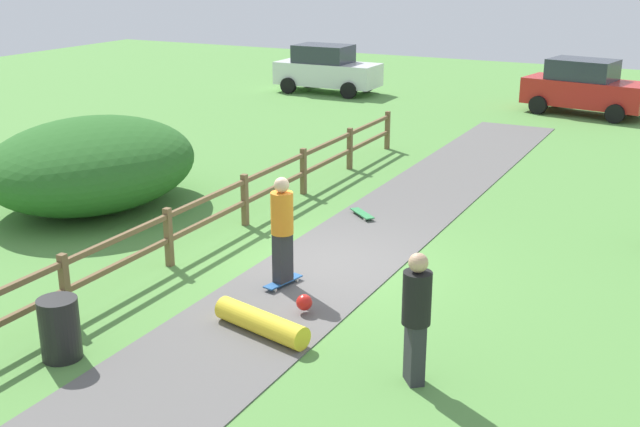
{
  "coord_description": "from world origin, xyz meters",
  "views": [
    {
      "loc": [
        6.02,
        -12.09,
        5.43
      ],
      "look_at": [
        -0.16,
        -0.03,
        1.0
      ],
      "focal_mm": 44.76,
      "sensor_mm": 36.0,
      "label": 1
    }
  ],
  "objects_px": {
    "skateboard_loose": "(362,213)",
    "parked_car_white": "(327,69)",
    "bush_large": "(92,164)",
    "skater_riding": "(282,226)",
    "parked_car_red": "(585,87)",
    "skater_fallen": "(265,321)",
    "bystander_black": "(416,312)",
    "trash_bin": "(60,329)"
  },
  "relations": [
    {
      "from": "parked_car_white",
      "to": "trash_bin",
      "type": "bearing_deg",
      "value": -72.67
    },
    {
      "from": "trash_bin",
      "to": "bystander_black",
      "type": "height_order",
      "value": "bystander_black"
    },
    {
      "from": "skater_riding",
      "to": "bystander_black",
      "type": "relative_size",
      "value": 1.05
    },
    {
      "from": "trash_bin",
      "to": "skateboard_loose",
      "type": "xyz_separation_m",
      "value": [
        1.17,
        7.67,
        -0.36
      ]
    },
    {
      "from": "skater_riding",
      "to": "bystander_black",
      "type": "xyz_separation_m",
      "value": [
        3.13,
        -1.99,
        -0.08
      ]
    },
    {
      "from": "skater_riding",
      "to": "skateboard_loose",
      "type": "bearing_deg",
      "value": 94.83
    },
    {
      "from": "bush_large",
      "to": "parked_car_white",
      "type": "bearing_deg",
      "value": 98.14
    },
    {
      "from": "bush_large",
      "to": "skateboard_loose",
      "type": "xyz_separation_m",
      "value": [
        5.66,
        2.02,
        -0.91
      ]
    },
    {
      "from": "skateboard_loose",
      "to": "parked_car_red",
      "type": "bearing_deg",
      "value": 81.27
    },
    {
      "from": "skater_riding",
      "to": "bystander_black",
      "type": "bearing_deg",
      "value": -32.39
    },
    {
      "from": "skater_fallen",
      "to": "parked_car_red",
      "type": "height_order",
      "value": "parked_car_red"
    },
    {
      "from": "skater_riding",
      "to": "trash_bin",
      "type": "bearing_deg",
      "value": -112.67
    },
    {
      "from": "trash_bin",
      "to": "parked_car_white",
      "type": "xyz_separation_m",
      "value": [
        -6.81,
        21.81,
        0.51
      ]
    },
    {
      "from": "skater_fallen",
      "to": "bystander_black",
      "type": "distance_m",
      "value": 2.65
    },
    {
      "from": "skateboard_loose",
      "to": "parked_car_white",
      "type": "distance_m",
      "value": 16.27
    },
    {
      "from": "skateboard_loose",
      "to": "bush_large",
      "type": "bearing_deg",
      "value": -160.34
    },
    {
      "from": "bystander_black",
      "to": "parked_car_white",
      "type": "xyz_separation_m",
      "value": [
        -11.45,
        20.18,
        -0.06
      ]
    },
    {
      "from": "bush_large",
      "to": "skater_riding",
      "type": "relative_size",
      "value": 2.62
    },
    {
      "from": "bystander_black",
      "to": "skateboard_loose",
      "type": "bearing_deg",
      "value": 119.93
    },
    {
      "from": "bush_large",
      "to": "skateboard_loose",
      "type": "height_order",
      "value": "bush_large"
    },
    {
      "from": "skater_fallen",
      "to": "parked_car_white",
      "type": "height_order",
      "value": "parked_car_white"
    },
    {
      "from": "bush_large",
      "to": "skater_fallen",
      "type": "distance_m",
      "value": 7.63
    },
    {
      "from": "bystander_black",
      "to": "parked_car_white",
      "type": "distance_m",
      "value": 23.2
    },
    {
      "from": "trash_bin",
      "to": "bush_large",
      "type": "bearing_deg",
      "value": 128.53
    },
    {
      "from": "bush_large",
      "to": "bystander_black",
      "type": "xyz_separation_m",
      "value": [
        9.14,
        -4.01,
        0.02
      ]
    },
    {
      "from": "bystander_black",
      "to": "skater_riding",
      "type": "bearing_deg",
      "value": 147.61
    },
    {
      "from": "skater_fallen",
      "to": "bystander_black",
      "type": "bearing_deg",
      "value": -7.42
    },
    {
      "from": "skateboard_loose",
      "to": "parked_car_red",
      "type": "height_order",
      "value": "parked_car_red"
    },
    {
      "from": "bush_large",
      "to": "parked_car_red",
      "type": "bearing_deg",
      "value": 64.15
    },
    {
      "from": "bush_large",
      "to": "bystander_black",
      "type": "height_order",
      "value": "bush_large"
    },
    {
      "from": "skater_riding",
      "to": "parked_car_red",
      "type": "height_order",
      "value": "skater_riding"
    },
    {
      "from": "bystander_black",
      "to": "parked_car_red",
      "type": "bearing_deg",
      "value": 93.68
    },
    {
      "from": "bystander_black",
      "to": "skater_fallen",
      "type": "bearing_deg",
      "value": 172.58
    },
    {
      "from": "skater_fallen",
      "to": "parked_car_red",
      "type": "bearing_deg",
      "value": 86.54
    },
    {
      "from": "bush_large",
      "to": "skateboard_loose",
      "type": "relative_size",
      "value": 6.75
    },
    {
      "from": "bush_large",
      "to": "trash_bin",
      "type": "distance_m",
      "value": 7.23
    },
    {
      "from": "trash_bin",
      "to": "bystander_black",
      "type": "relative_size",
      "value": 0.49
    },
    {
      "from": "bush_large",
      "to": "bystander_black",
      "type": "bearing_deg",
      "value": -23.67
    },
    {
      "from": "skater_fallen",
      "to": "parked_car_red",
      "type": "relative_size",
      "value": 0.38
    },
    {
      "from": "parked_car_red",
      "to": "bystander_black",
      "type": "bearing_deg",
      "value": -86.32
    },
    {
      "from": "bush_large",
      "to": "bystander_black",
      "type": "distance_m",
      "value": 9.98
    },
    {
      "from": "bush_large",
      "to": "skater_riding",
      "type": "height_order",
      "value": "bush_large"
    }
  ]
}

